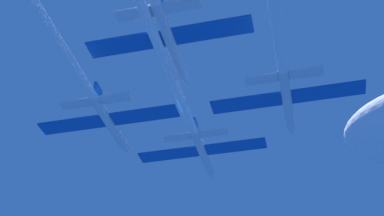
# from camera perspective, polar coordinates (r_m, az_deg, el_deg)

# --- Properties ---
(jet_lead) EXTENTS (16.05, 49.60, 2.66)m
(jet_lead) POSITION_cam_1_polar(r_m,az_deg,el_deg) (54.44, -1.91, 2.57)
(jet_lead) COLOR silver
(jet_left_wing) EXTENTS (16.05, 43.93, 2.66)m
(jet_left_wing) POSITION_cam_1_polar(r_m,az_deg,el_deg) (51.03, -13.50, 5.58)
(jet_left_wing) COLOR silver
(jet_right_wing) EXTENTS (16.05, 42.97, 2.66)m
(jet_right_wing) POSITION_cam_1_polar(r_m,az_deg,el_deg) (47.48, 9.26, 8.68)
(jet_right_wing) COLOR silver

